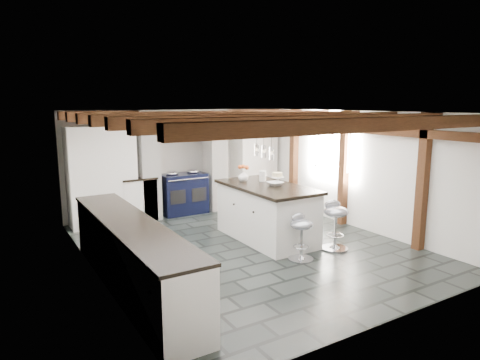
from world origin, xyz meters
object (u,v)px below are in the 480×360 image
range_cooker (183,193)px  bar_stool_far (301,232)px  bar_stool_near (335,219)px  kitchen_island (266,212)px

range_cooker → bar_stool_far: size_ratio=1.34×
range_cooker → bar_stool_near: bearing=-71.3°
kitchen_island → bar_stool_near: bearing=-57.0°
range_cooker → bar_stool_far: 3.66m
range_cooker → bar_stool_far: (0.39, -3.64, -0.00)m
kitchen_island → bar_stool_near: kitchen_island is taller
kitchen_island → bar_stool_far: bearing=-96.4°
bar_stool_far → range_cooker: bearing=96.6°
kitchen_island → range_cooker: bearing=102.1°
range_cooker → kitchen_island: bearing=-78.1°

